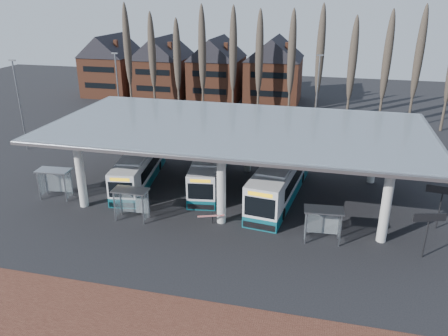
% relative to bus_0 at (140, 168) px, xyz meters
% --- Properties ---
extents(ground, '(140.00, 140.00, 0.00)m').
position_rel_bus_0_xyz_m(ground, '(9.44, -8.35, -1.46)').
color(ground, black).
rests_on(ground, ground).
extents(station_canopy, '(32.00, 16.00, 6.34)m').
position_rel_bus_0_xyz_m(station_canopy, '(9.44, -0.35, 4.22)').
color(station_canopy, silver).
rests_on(station_canopy, ground).
extents(poplar_row, '(45.10, 1.10, 14.50)m').
position_rel_bus_0_xyz_m(poplar_row, '(9.44, 24.65, 7.32)').
color(poplar_row, '#473D33').
rests_on(poplar_row, ground).
extents(townhouse_row, '(36.80, 10.30, 12.25)m').
position_rel_bus_0_xyz_m(townhouse_row, '(-6.31, 35.65, 4.48)').
color(townhouse_row, brown).
rests_on(townhouse_row, ground).
extents(lamp_post_a, '(0.80, 0.16, 10.17)m').
position_rel_bus_0_xyz_m(lamp_post_a, '(-8.56, 13.65, 3.88)').
color(lamp_post_a, slate).
rests_on(lamp_post_a, ground).
extents(lamp_post_b, '(0.80, 0.16, 10.17)m').
position_rel_bus_0_xyz_m(lamp_post_b, '(15.44, 17.65, 3.88)').
color(lamp_post_b, slate).
rests_on(lamp_post_b, ground).
extents(lamp_post_d, '(0.80, 0.16, 10.17)m').
position_rel_bus_0_xyz_m(lamp_post_d, '(-16.56, 5.65, 3.88)').
color(lamp_post_d, slate).
rests_on(lamp_post_d, ground).
extents(bus_0, '(3.94, 11.37, 3.10)m').
position_rel_bus_0_xyz_m(bus_0, '(0.00, 0.00, 0.00)').
color(bus_0, silver).
rests_on(bus_0, ground).
extents(bus_1, '(3.98, 11.53, 3.14)m').
position_rel_bus_0_xyz_m(bus_1, '(6.51, 1.29, 0.02)').
color(bus_1, silver).
rests_on(bus_1, ground).
extents(bus_2, '(4.29, 13.02, 3.55)m').
position_rel_bus_0_xyz_m(bus_2, '(13.34, -0.09, 0.21)').
color(bus_2, silver).
rests_on(bus_2, ground).
extents(shelter_0, '(2.96, 1.65, 2.65)m').
position_rel_bus_0_xyz_m(shelter_0, '(-5.75, -4.85, 0.47)').
color(shelter_0, gray).
rests_on(shelter_0, ground).
extents(shelter_1, '(2.80, 1.42, 2.59)m').
position_rel_bus_0_xyz_m(shelter_1, '(2.43, -6.94, 0.42)').
color(shelter_1, gray).
rests_on(shelter_1, ground).
extents(shelter_2, '(2.89, 1.61, 2.59)m').
position_rel_bus_0_xyz_m(shelter_2, '(17.20, -6.76, 0.42)').
color(shelter_2, gray).
rests_on(shelter_2, ground).
extents(info_sign_0, '(2.18, 0.77, 3.34)m').
position_rel_bus_0_xyz_m(info_sign_0, '(23.99, -7.40, 1.34)').
color(info_sign_0, black).
rests_on(info_sign_0, ground).
extents(info_sign_1, '(2.37, 0.47, 3.54)m').
position_rel_bus_0_xyz_m(info_sign_1, '(25.71, -2.96, 1.51)').
color(info_sign_1, black).
rests_on(info_sign_1, ground).
extents(barrier, '(1.99, 0.92, 1.04)m').
position_rel_bus_0_xyz_m(barrier, '(8.83, -6.59, -0.65)').
color(barrier, black).
rests_on(barrier, ground).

